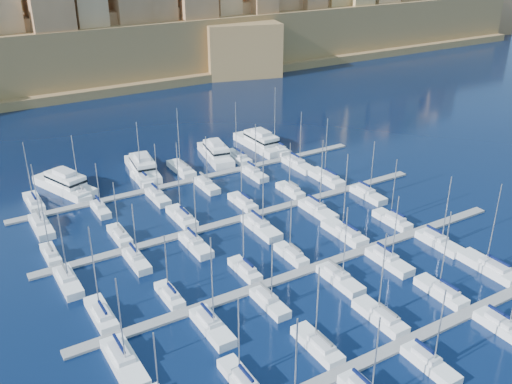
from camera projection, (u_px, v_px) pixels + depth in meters
ground at (276, 238)px, 105.53m from camera, size 600.00×600.00×0.00m
pontoon_near at (409, 341)px, 79.10m from camera, size 84.00×2.00×0.40m
pontoon_mid_near at (314, 268)px, 96.15m from camera, size 84.00×2.00×0.40m
pontoon_mid_far at (248, 216)px, 113.20m from camera, size 84.00×2.00×0.40m
pontoon_far at (199, 178)px, 130.25m from camera, size 84.00×2.00×0.40m
sailboat_1 at (242, 380)px, 71.56m from camera, size 2.52×8.41×13.10m
sailboat_2 at (318, 345)px, 77.49m from camera, size 2.70×9.00×13.18m
sailboat_3 at (380, 317)px, 83.10m from camera, size 2.83×9.44×14.65m
sailboat_4 at (441, 292)px, 88.81m from camera, size 2.71×9.03×14.79m
sailboat_5 at (489, 267)px, 95.23m from camera, size 3.22×10.73×16.04m
sailboat_9 at (430, 364)px, 74.19m from camera, size 2.55×8.50×12.91m
sailboat_10 at (504, 328)px, 80.81m from camera, size 2.73×9.10×13.08m
sailboat_12 at (101, 314)px, 83.67m from camera, size 2.69×8.97×15.37m
sailboat_13 at (170, 295)px, 88.03m from camera, size 2.21×7.38×11.38m
sailboat_14 at (245, 270)px, 94.57m from camera, size 2.33×7.77×12.14m
sailboat_15 at (291, 255)px, 98.96m from camera, size 2.33×7.77×11.62m
sailboat_16 at (345, 233)px, 105.97m from camera, size 3.10×10.33×16.51m
sailboat_17 at (392, 220)px, 110.65m from camera, size 2.61×8.69×13.50m
sailboat_18 at (124, 363)px, 74.34m from camera, size 3.25×10.84×14.51m
sailboat_19 at (212, 327)px, 81.05m from camera, size 2.85×9.51×15.86m
sailboat_20 at (270, 302)px, 86.35m from camera, size 2.45×8.17×12.39m
sailboat_21 at (340, 279)px, 92.03m from camera, size 2.82×9.41×14.23m
sailboat_22 at (389, 261)px, 97.06m from camera, size 2.81×9.37×13.50m
sailboat_23 at (439, 242)px, 102.82m from camera, size 2.77×9.25×14.14m
sailboat_24 at (51, 254)px, 99.04m from camera, size 2.21×7.38×11.84m
sailboat_25 at (120, 235)px, 105.18m from camera, size 2.41×8.02×11.54m
sailboat_26 at (182, 217)px, 111.77m from camera, size 2.85×9.50×16.34m
sailboat_27 at (243, 202)px, 117.77m from camera, size 2.54×8.46×12.43m
sailboat_28 at (290, 190)px, 123.12m from camera, size 2.40×7.99×11.73m
sailboat_29 at (326, 178)px, 129.10m from camera, size 3.16×10.53×14.93m
sailboat_30 at (68, 282)px, 91.36m from camera, size 2.77×9.25×13.80m
sailboat_31 at (137, 260)px, 97.27m from camera, size 2.47×8.24×11.94m
sailboat_32 at (196, 245)px, 102.03m from camera, size 2.76×9.20×14.45m
sailboat_33 at (261, 227)px, 107.93m from camera, size 3.10×10.33×16.32m
sailboat_34 at (318, 210)px, 114.52m from camera, size 2.94×9.80×16.07m
sailboat_35 at (368, 194)px, 121.18m from camera, size 2.73×9.10×13.17m
sailboat_36 at (34, 202)px, 117.74m from camera, size 2.79×9.30×13.99m
sailboat_37 at (80, 192)px, 122.19m from camera, size 2.78×9.25×13.74m
sailboat_38 at (142, 179)px, 128.57m from camera, size 2.61×8.72×14.36m
sailboat_39 at (181, 169)px, 133.91m from camera, size 3.11×10.38×15.66m
sailboat_40 at (238, 157)px, 140.72m from camera, size 2.91×9.72×14.97m
sailboat_41 at (276, 148)px, 146.25m from camera, size 3.05×10.15×16.91m
sailboat_42 at (41, 226)px, 108.40m from camera, size 3.00×10.01×13.92m
sailboat_43 at (100, 209)px, 114.96m from camera, size 2.24×7.45×11.12m
sailboat_44 at (158, 197)px, 120.20m from camera, size 2.59×8.62×12.99m
sailboat_45 at (206, 185)px, 125.60m from camera, size 2.59×8.64×12.54m
sailboat_46 at (254, 174)px, 131.46m from camera, size 2.57×8.56×13.13m
sailboat_47 at (298, 165)px, 136.38m from camera, size 3.05×10.16×14.31m
motor_yacht_a at (65, 183)px, 124.05m from camera, size 10.57×17.67×5.25m
motor_yacht_b at (143, 167)px, 132.35m from camera, size 7.15×17.23×5.25m
motor_yacht_c at (216, 153)px, 140.97m from camera, size 7.44×16.54×5.25m
motor_yacht_d at (260, 142)px, 148.10m from camera, size 5.69×18.09×5.25m
fortified_city at (56, 35)px, 219.55m from camera, size 460.00×108.95×59.52m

